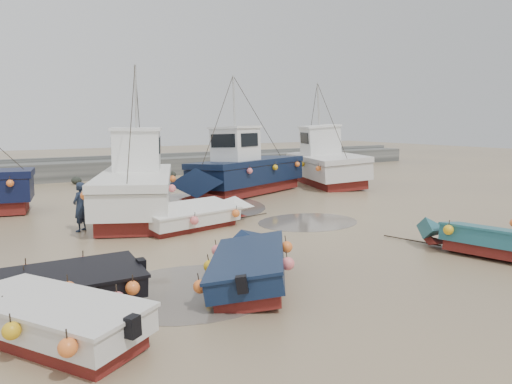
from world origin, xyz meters
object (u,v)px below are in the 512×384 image
Objects in this scene: cabin_boat_1 at (137,184)px; cabin_boat_2 at (241,170)px; dinghy_2 at (490,237)px; cabin_boat_3 at (324,162)px; person at (81,231)px; dinghy_1 at (253,260)px; dinghy_0 at (30,310)px; dinghy_5 at (196,213)px; dinghy_4 at (28,291)px.

cabin_boat_1 and cabin_boat_2 have the same top height.
cabin_boat_3 is at bearing 52.99° from dinghy_2.
cabin_boat_3 is at bearing 155.18° from person.
dinghy_1 is 14.53m from cabin_boat_2.
cabin_boat_2 and cabin_boat_3 have the same top height.
cabin_boat_1 reaches higher than dinghy_0.
cabin_boat_2 reaches higher than dinghy_0.
dinghy_0 is 12.07m from cabin_boat_1.
person is at bearing -124.50° from dinghy_5.
cabin_boat_2 is (6.64, 2.51, 0.02)m from cabin_boat_1.
person is (-3.80, 1.65, -0.55)m from dinghy_5.
dinghy_1 and dinghy_5 have the same top height.
cabin_boat_3 reaches higher than person.
dinghy_2 and dinghy_4 have the same top height.
dinghy_2 is 0.54× the size of cabin_boat_2.
dinghy_2 reaches higher than person.
dinghy_4 is 1.04× the size of dinghy_5.
person is at bearing 41.67° from dinghy_0.
dinghy_0 and dinghy_2 have the same top height.
dinghy_0 is 0.58× the size of cabin_boat_2.
dinghy_4 is 11.06m from cabin_boat_1.
dinghy_1 is 0.99× the size of dinghy_2.
dinghy_1 is 5.06m from dinghy_4.
dinghy_2 is at bearing 21.21° from dinghy_1.
cabin_boat_3 is (7.00, 15.63, 0.78)m from dinghy_2.
dinghy_2 is at bearing -94.96° from cabin_boat_3.
person is at bearing -121.74° from cabin_boat_1.
cabin_boat_1 is 14.01m from cabin_boat_3.
dinghy_2 is at bearing -37.45° from cabin_boat_1.
cabin_boat_1 is (-1.00, 3.57, 0.76)m from dinghy_5.
cabin_boat_2 is at bearing 160.99° from person.
dinghy_5 is (-5.48, 8.27, -0.01)m from dinghy_2.
cabin_boat_2 is (12.41, 13.08, 0.79)m from dinghy_0.
person is (2.98, 8.65, -0.54)m from dinghy_0.
cabin_boat_3 is at bearing -100.74° from cabin_boat_2.
cabin_boat_1 is at bearing 89.35° from cabin_boat_2.
dinghy_0 is at bearing -139.03° from dinghy_1.
dinghy_1 is 8.44m from person.
cabin_boat_1 is 3.63m from person.
cabin_boat_2 reaches higher than person.
dinghy_1 is at bearing 128.62° from cabin_boat_2.
person is (-9.43, -4.42, -1.33)m from cabin_boat_2.
dinghy_5 is at bearing 16.62° from dinghy_0.
person is at bearing 120.19° from dinghy_2.
dinghy_0 is at bearing 26.84° from person.
dinghy_5 reaches higher than person.
cabin_boat_3 is (12.49, 7.36, 0.79)m from dinghy_5.
cabin_boat_1 reaches higher than dinghy_2.
dinghy_2 is 12.36m from dinghy_4.
dinghy_0 is 1.10m from dinghy_4.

